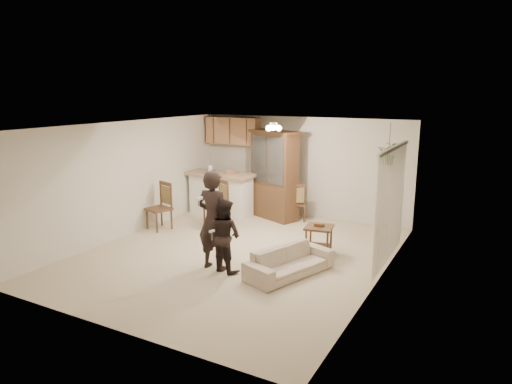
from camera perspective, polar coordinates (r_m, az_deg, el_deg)
The scene contains 23 objects.
floor at distance 9.01m, azimuth -2.48°, elevation -7.78°, with size 6.50×6.50×0.00m, color #C5B395.
ceiling at distance 8.47m, azimuth -2.64°, elevation 8.29°, with size 5.50×6.50×0.02m, color silver.
wall_back at distance 11.51m, azimuth 5.78°, elevation 3.10°, with size 5.50×0.02×2.50m, color beige.
wall_front at distance 6.19m, azimuth -18.25°, elevation -5.76°, with size 5.50×0.02×2.50m, color beige.
wall_left at distance 10.31m, azimuth -15.80°, elevation 1.58°, with size 0.02×6.50×2.50m, color beige.
wall_right at distance 7.65m, azimuth 15.43°, elevation -2.12°, with size 0.02×6.50×2.50m, color beige.
breakfast_bar at distance 11.72m, azimuth -4.40°, elevation -0.44°, with size 1.60×0.55×1.00m, color white.
bar_top at distance 11.61m, azimuth -4.44°, elevation 2.21°, with size 1.75×0.70×0.08m, color #9D7F5E.
upper_cabinets at distance 12.10m, azimuth -2.87°, elevation 7.67°, with size 1.50×0.34×0.70m, color brown.
vertical_blinds at distance 8.55m, azimuth 16.49°, elevation -1.70°, with size 0.06×2.30×2.10m, color beige, non-canonical shape.
ceiling_fixture at distance 9.43m, azimuth 2.21°, elevation 8.12°, with size 0.36×0.36×0.20m, color #FFEBBF, non-canonical shape.
hanging_plant at distance 9.94m, azimuth 16.28°, elevation 4.66°, with size 0.43×0.37×0.48m, color #376227.
plant_cord at distance 9.90m, azimuth 16.40°, elevation 6.53°, with size 0.01×0.01×0.65m, color black.
sofa at distance 7.96m, azimuth 4.23°, elevation -7.79°, with size 1.87×0.73×0.73m, color beige.
adult at distance 8.07m, azimuth -5.33°, elevation -3.53°, with size 0.66×0.43×1.80m, color black.
child at distance 8.04m, azimuth -3.95°, elevation -5.25°, with size 0.66×0.51×1.35m, color black.
china_hutch at distance 11.26m, azimuth 2.32°, elevation 2.07°, with size 1.49×1.01×2.19m.
side_table at distance 9.00m, azimuth 7.84°, elevation -5.93°, with size 0.59×0.59×0.63m.
chair_bar at distance 10.72m, azimuth -12.01°, elevation -2.99°, with size 0.59×0.59×1.09m.
chair_hutch_left at distance 10.64m, azimuth -5.03°, elevation -2.85°, with size 0.67×0.67×1.11m.
chair_hutch_right at distance 11.27m, azimuth 5.17°, elevation -2.21°, with size 0.55×0.55×0.95m.
controller_adult at distance 7.62m, azimuth -7.15°, elevation -0.84°, with size 0.05×0.16×0.05m, color white.
controller_child at distance 7.79m, azimuth -5.54°, elevation -4.89°, with size 0.03×0.11×0.03m, color white.
Camera 1 is at (4.35, -7.24, 3.13)m, focal length 32.00 mm.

